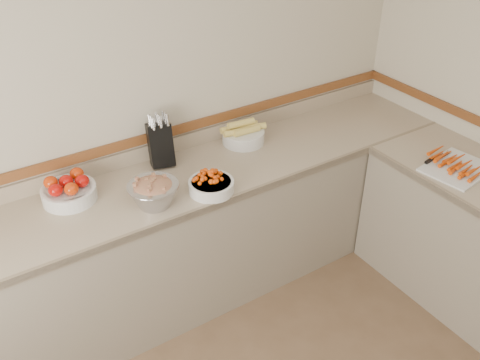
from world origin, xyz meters
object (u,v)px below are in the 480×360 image
cutting_board (456,166)px  cherry_tomato_bowl (211,184)px  knife_block (160,144)px  rhubarb_bowl (154,192)px  tomato_bowl (69,190)px  corn_bowl (243,134)px

cutting_board → cherry_tomato_bowl: bearing=156.7°
knife_block → rhubarb_bowl: 0.44m
tomato_bowl → cutting_board: tomato_bowl is taller
knife_block → rhubarb_bowl: bearing=-121.2°
tomato_bowl → cutting_board: bearing=-24.5°
knife_block → corn_bowl: size_ratio=1.12×
knife_block → corn_bowl: knife_block is taller
corn_bowl → cutting_board: corn_bowl is taller
corn_bowl → cherry_tomato_bowl: bearing=-140.5°
corn_bowl → cutting_board: bearing=-47.1°
knife_block → cutting_board: size_ratio=0.77×
tomato_bowl → cherry_tomato_bowl: 0.79m
cutting_board → rhubarb_bowl: bearing=159.2°
knife_block → tomato_bowl: bearing=-172.8°
knife_block → cherry_tomato_bowl: bearing=-76.7°
corn_bowl → tomato_bowl: bearing=-178.5°
tomato_bowl → cherry_tomato_bowl: (0.70, -0.35, -0.01)m
knife_block → cherry_tomato_bowl: knife_block is taller
knife_block → rhubarb_bowl: (-0.23, -0.38, -0.06)m
knife_block → tomato_bowl: knife_block is taller
cherry_tomato_bowl → cutting_board: (1.37, -0.59, -0.03)m
knife_block → cutting_board: bearing=-34.7°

